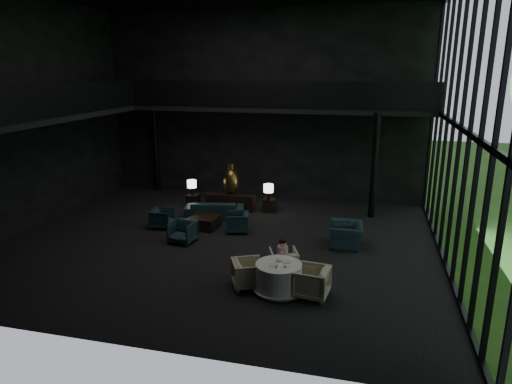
% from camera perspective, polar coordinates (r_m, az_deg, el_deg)
% --- Properties ---
extents(floor, '(14.00, 12.00, 0.02)m').
position_cam_1_polar(floor, '(15.19, -4.43, -6.33)').
color(floor, black).
rests_on(floor, ground).
extents(wall_back, '(14.00, 0.04, 8.00)m').
position_cam_1_polar(wall_back, '(19.97, 0.82, 10.74)').
color(wall_back, black).
rests_on(wall_back, ground).
extents(wall_front, '(14.00, 0.04, 8.00)m').
position_cam_1_polar(wall_front, '(8.80, -17.30, 4.22)').
color(wall_front, black).
rests_on(wall_front, ground).
extents(wall_left, '(0.04, 12.00, 8.00)m').
position_cam_1_polar(wall_left, '(17.73, -26.99, 8.53)').
color(wall_left, black).
rests_on(wall_left, ground).
extents(curtain_wall, '(0.20, 12.00, 8.00)m').
position_cam_1_polar(curtain_wall, '(13.70, 24.25, 7.31)').
color(curtain_wall, black).
rests_on(curtain_wall, ground).
extents(mezzanine_left, '(2.00, 12.00, 0.25)m').
position_cam_1_polar(mezzanine_left, '(17.10, -24.42, 8.63)').
color(mezzanine_left, black).
rests_on(mezzanine_left, wall_left).
extents(mezzanine_back, '(12.00, 2.00, 0.25)m').
position_cam_1_polar(mezzanine_back, '(18.79, 3.13, 10.43)').
color(mezzanine_back, black).
rests_on(mezzanine_back, wall_back).
extents(railing_left, '(0.06, 12.00, 1.00)m').
position_cam_1_polar(railing_left, '(16.46, -21.86, 10.79)').
color(railing_left, black).
rests_on(railing_left, mezzanine_left).
extents(railing_back, '(12.00, 0.06, 1.00)m').
position_cam_1_polar(railing_back, '(17.77, 2.54, 12.10)').
color(railing_back, black).
rests_on(railing_back, mezzanine_back).
extents(column_nw, '(0.24, 0.24, 4.00)m').
position_cam_1_polar(column_nw, '(21.63, -12.46, 5.39)').
color(column_nw, black).
rests_on(column_nw, floor).
extents(column_ne, '(0.24, 0.24, 4.00)m').
position_cam_1_polar(column_ne, '(17.75, 14.56, 3.15)').
color(column_ne, black).
rests_on(column_ne, floor).
extents(console, '(2.01, 0.46, 0.64)m').
position_cam_1_polar(console, '(18.50, -3.23, -1.27)').
color(console, black).
rests_on(console, floor).
extents(bronze_urn, '(0.66, 0.66, 1.23)m').
position_cam_1_polar(bronze_urn, '(18.43, -3.12, 1.39)').
color(bronze_urn, '#9E6C2C').
rests_on(bronze_urn, console).
extents(side_table_left, '(0.48, 0.48, 0.53)m').
position_cam_1_polar(side_table_left, '(19.05, -7.82, -1.08)').
color(side_table_left, black).
rests_on(side_table_left, floor).
extents(table_lamp_left, '(0.38, 0.38, 0.63)m').
position_cam_1_polar(table_lamp_left, '(18.76, -8.02, 0.93)').
color(table_lamp_left, black).
rests_on(table_lamp_left, side_table_left).
extents(side_table_right, '(0.48, 0.48, 0.53)m').
position_cam_1_polar(side_table_right, '(18.26, 1.71, -1.65)').
color(side_table_right, black).
rests_on(side_table_right, floor).
extents(table_lamp_right, '(0.39, 0.39, 0.65)m').
position_cam_1_polar(table_lamp_right, '(17.84, 1.57, 0.39)').
color(table_lamp_right, black).
rests_on(table_lamp_right, side_table_right).
extents(sofa, '(2.50, 1.20, 0.94)m').
position_cam_1_polar(sofa, '(17.56, -5.24, -1.71)').
color(sofa, '#192D3C').
rests_on(sofa, floor).
extents(lounge_armchair_west, '(0.73, 0.77, 0.73)m').
position_cam_1_polar(lounge_armchair_west, '(16.77, -11.65, -3.17)').
color(lounge_armchair_west, '#1D2B33').
rests_on(lounge_armchair_west, floor).
extents(lounge_armchair_east, '(0.85, 0.89, 0.77)m').
position_cam_1_polar(lounge_armchair_east, '(16.00, -2.35, -3.69)').
color(lounge_armchair_east, black).
rests_on(lounge_armchair_east, floor).
extents(lounge_armchair_south, '(0.88, 0.84, 0.81)m').
position_cam_1_polar(lounge_armchair_south, '(15.24, -9.15, -4.79)').
color(lounge_armchair_south, black).
rests_on(lounge_armchair_south, floor).
extents(window_armchair, '(0.90, 1.30, 1.09)m').
position_cam_1_polar(window_armchair, '(14.97, 11.23, -4.68)').
color(window_armchair, '#1C2933').
rests_on(window_armchair, floor).
extents(coffee_table, '(1.04, 1.04, 0.43)m').
position_cam_1_polar(coffee_table, '(16.56, -6.45, -3.73)').
color(coffee_table, black).
rests_on(coffee_table, floor).
extents(dining_table, '(1.35, 1.35, 0.75)m').
position_cam_1_polar(dining_table, '(11.96, 2.83, -10.82)').
color(dining_table, white).
rests_on(dining_table, floor).
extents(dining_chair_north, '(0.92, 0.89, 0.74)m').
position_cam_1_polar(dining_chair_north, '(12.91, 3.47, -8.55)').
color(dining_chair_north, tan).
rests_on(dining_chair_north, floor).
extents(dining_chair_east, '(0.96, 1.01, 0.95)m').
position_cam_1_polar(dining_chair_east, '(11.70, 6.94, -10.73)').
color(dining_chair_east, '#B9AE87').
rests_on(dining_chair_east, floor).
extents(dining_chair_west, '(1.03, 1.05, 0.83)m').
position_cam_1_polar(dining_chair_west, '(12.14, -1.01, -9.91)').
color(dining_chair_west, tan).
rests_on(dining_chair_west, floor).
extents(child, '(0.30, 0.30, 0.64)m').
position_cam_1_polar(child, '(12.60, 3.35, -7.22)').
color(child, '#CB75A2').
rests_on(child, dining_chair_north).
extents(plate_a, '(0.25, 0.25, 0.02)m').
position_cam_1_polar(plate_a, '(11.69, 2.22, -9.11)').
color(plate_a, white).
rests_on(plate_a, dining_table).
extents(plate_b, '(0.31, 0.31, 0.02)m').
position_cam_1_polar(plate_b, '(11.90, 3.89, -8.67)').
color(plate_b, white).
rests_on(plate_b, dining_table).
extents(saucer, '(0.20, 0.20, 0.01)m').
position_cam_1_polar(saucer, '(11.64, 3.89, -9.27)').
color(saucer, white).
rests_on(saucer, dining_table).
extents(coffee_cup, '(0.10, 0.10, 0.06)m').
position_cam_1_polar(coffee_cup, '(11.59, 3.68, -9.18)').
color(coffee_cup, white).
rests_on(coffee_cup, saucer).
extents(cereal_bowl, '(0.16, 0.16, 0.08)m').
position_cam_1_polar(cereal_bowl, '(11.91, 2.89, -8.47)').
color(cereal_bowl, white).
rests_on(cereal_bowl, dining_table).
extents(cream_pot, '(0.06, 0.06, 0.07)m').
position_cam_1_polar(cream_pot, '(11.54, 2.53, -9.33)').
color(cream_pot, '#99999E').
rests_on(cream_pot, dining_table).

